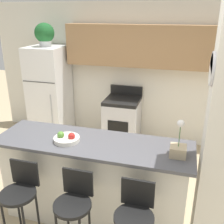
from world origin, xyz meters
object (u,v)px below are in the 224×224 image
(stove_range, at_px, (122,122))
(bar_stool_mid, at_px, (74,204))
(bar_stool_left, at_px, (20,193))
(potted_plant_on_fridge, at_px, (45,34))
(refrigerator, at_px, (50,94))
(fruit_bowl, at_px, (67,138))
(bar_stool_right, at_px, (135,217))
(orchid_vase, at_px, (178,148))

(stove_range, distance_m, bar_stool_mid, 2.51)
(bar_stool_left, bearing_deg, potted_plant_on_fridge, 111.35)
(stove_range, bearing_deg, bar_stool_left, -100.67)
(refrigerator, height_order, potted_plant_on_fridge, potted_plant_on_fridge)
(bar_stool_left, bearing_deg, fruit_bowl, 56.44)
(fruit_bowl, bearing_deg, stove_range, 85.77)
(refrigerator, xyz_separation_m, stove_range, (1.43, 0.04, -0.43))
(refrigerator, distance_m, potted_plant_on_fridge, 1.11)
(refrigerator, distance_m, bar_stool_right, 3.28)
(fruit_bowl, bearing_deg, bar_stool_left, -123.56)
(refrigerator, relative_size, bar_stool_left, 1.87)
(bar_stool_left, relative_size, potted_plant_on_fridge, 2.34)
(potted_plant_on_fridge, bearing_deg, refrigerator, -64.64)
(orchid_vase, bearing_deg, bar_stool_mid, -151.35)
(orchid_vase, height_order, fruit_bowl, orchid_vase)
(potted_plant_on_fridge, bearing_deg, fruit_bowl, -56.95)
(bar_stool_left, bearing_deg, bar_stool_mid, 0.00)
(refrigerator, relative_size, bar_stool_mid, 1.87)
(stove_range, relative_size, orchid_vase, 2.76)
(bar_stool_mid, height_order, bar_stool_right, same)
(bar_stool_mid, xyz_separation_m, orchid_vase, (0.92, 0.50, 0.49))
(potted_plant_on_fridge, distance_m, orchid_vase, 3.27)
(orchid_vase, bearing_deg, fruit_bowl, -179.19)
(bar_stool_left, distance_m, fruit_bowl, 0.73)
(bar_stool_mid, bearing_deg, stove_range, 92.90)
(orchid_vase, bearing_deg, potted_plant_on_fridge, 141.74)
(bar_stool_right, relative_size, fruit_bowl, 3.38)
(bar_stool_left, height_order, orchid_vase, orchid_vase)
(refrigerator, height_order, fruit_bowl, refrigerator)
(refrigerator, relative_size, fruit_bowl, 6.31)
(refrigerator, bearing_deg, potted_plant_on_fridge, 115.36)
(bar_stool_left, relative_size, fruit_bowl, 3.38)
(stove_range, bearing_deg, bar_stool_right, -73.85)
(refrigerator, height_order, bar_stool_left, refrigerator)
(stove_range, distance_m, fruit_bowl, 2.11)
(refrigerator, bearing_deg, bar_stool_right, -48.73)
(refrigerator, distance_m, orchid_vase, 3.17)
(potted_plant_on_fridge, relative_size, orchid_vase, 1.06)
(potted_plant_on_fridge, relative_size, fruit_bowl, 1.44)
(bar_stool_right, bearing_deg, fruit_bowl, 150.91)
(fruit_bowl, bearing_deg, potted_plant_on_fridge, 123.05)
(refrigerator, bearing_deg, orchid_vase, -38.26)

